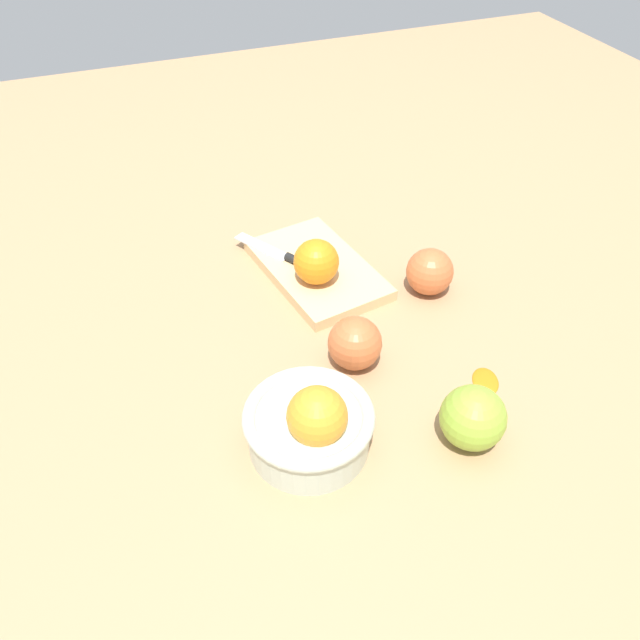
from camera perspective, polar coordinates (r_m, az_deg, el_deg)
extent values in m
plane|color=tan|center=(0.97, 1.74, -0.72)|extent=(2.40, 2.40, 0.00)
cylinder|color=beige|center=(0.80, -0.99, -9.75)|extent=(0.15, 0.15, 0.05)
torus|color=beige|center=(0.78, -1.02, -8.51)|extent=(0.16, 0.16, 0.02)
sphere|color=orange|center=(0.76, -0.26, -8.51)|extent=(0.07, 0.07, 0.07)
cube|color=#DBB77F|center=(1.06, -0.27, 4.51)|extent=(0.27, 0.19, 0.02)
sphere|color=orange|center=(1.01, -0.29, 5.19)|extent=(0.07, 0.07, 0.07)
cube|color=silver|center=(1.10, -5.15, 6.46)|extent=(0.10, 0.07, 0.00)
cylinder|color=black|center=(1.06, -2.03, 5.23)|extent=(0.05, 0.04, 0.01)
sphere|color=#CC6638|center=(1.03, 9.69, 4.23)|extent=(0.07, 0.07, 0.07)
sphere|color=#CC6638|center=(0.89, 3.11, -2.06)|extent=(0.08, 0.08, 0.08)
sphere|color=#8EB738|center=(0.82, 13.38, -8.41)|extent=(0.08, 0.08, 0.08)
ellipsoid|color=orange|center=(0.92, 14.46, -5.11)|extent=(0.06, 0.05, 0.01)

